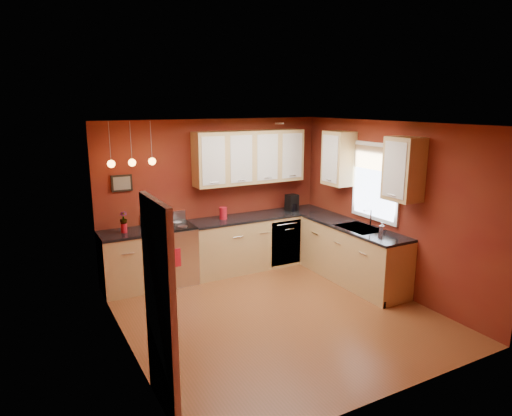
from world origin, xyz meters
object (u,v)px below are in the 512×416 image
coffee_maker (292,203)px  soap_pump (382,227)px  sink (360,229)px  gas_range (170,254)px  red_canister (223,213)px

coffee_maker → soap_pump: bearing=-86.3°
sink → coffee_maker: coffee_maker is taller
gas_range → red_canister: (0.96, 0.03, 0.56)m
soap_pump → red_canister: bearing=132.9°
soap_pump → gas_range: bearing=145.6°
red_canister → coffee_maker: coffee_maker is taller
coffee_maker → soap_pump: size_ratio=1.80×
gas_range → coffee_maker: bearing=0.0°
gas_range → soap_pump: 3.35m
gas_range → soap_pump: bearing=-34.4°
sink → soap_pump: sink is taller
sink → red_canister: 2.26m
red_canister → coffee_maker: bearing=-1.2°
sink → soap_pump: (0.11, -0.37, 0.11)m
gas_range → sink: 3.05m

